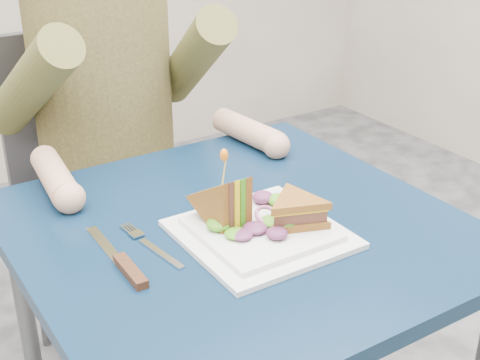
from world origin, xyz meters
TOP-DOWN VIEW (x-y plane):
  - table at (0.00, 0.00)m, footprint 0.75×0.75m
  - chair at (0.00, 0.70)m, footprint 0.42×0.40m
  - diner at (-0.00, 0.58)m, footprint 0.54×0.59m
  - plate at (0.01, -0.06)m, footprint 0.26×0.26m
  - sandwich_flat at (0.06, -0.08)m, footprint 0.16×0.16m
  - sandwich_upright at (-0.04, -0.01)m, footprint 0.08×0.13m
  - fork at (-0.16, 0.01)m, footprint 0.04×0.18m
  - knife at (-0.23, -0.03)m, footprint 0.02×0.22m
  - toothpick at (-0.04, -0.01)m, footprint 0.01×0.01m
  - toothpick_frill at (-0.04, -0.01)m, footprint 0.01×0.01m
  - lettuce_spill at (0.01, -0.05)m, footprint 0.15×0.13m
  - onion_ring at (0.02, -0.05)m, footprint 0.04×0.04m

SIDE VIEW (x-z plane):
  - chair at x=0.00m, z-range 0.08..1.01m
  - table at x=0.00m, z-range 0.29..1.02m
  - fork at x=-0.16m, z-range 0.73..0.74m
  - knife at x=-0.23m, z-range 0.73..0.74m
  - plate at x=0.01m, z-range 0.73..0.75m
  - lettuce_spill at x=0.01m, z-range 0.75..0.77m
  - onion_ring at x=0.02m, z-range 0.75..0.78m
  - sandwich_flat at x=0.06m, z-range 0.75..0.80m
  - sandwich_upright at x=-0.04m, z-range 0.72..0.85m
  - toothpick at x=-0.04m, z-range 0.82..0.88m
  - toothpick_frill at x=-0.04m, z-range 0.87..0.89m
  - diner at x=0.00m, z-range 0.54..1.29m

